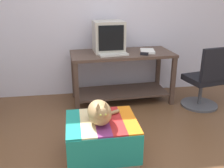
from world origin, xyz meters
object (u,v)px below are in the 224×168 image
(desk, at_px, (122,68))
(tv_monitor, at_px, (109,37))
(cat, at_px, (100,112))
(stapler, at_px, (144,54))
(ottoman_with_blanket, at_px, (102,139))
(keyboard, at_px, (114,55))
(book, at_px, (147,51))
(office_chair, at_px, (205,82))

(desk, relative_size, tv_monitor, 3.37)
(cat, bearing_deg, desk, 67.62)
(tv_monitor, distance_m, stapler, 0.58)
(desk, height_order, tv_monitor, tv_monitor)
(ottoman_with_blanket, bearing_deg, cat, -118.23)
(tv_monitor, xyz_separation_m, keyboard, (0.03, -0.24, -0.20))
(tv_monitor, xyz_separation_m, book, (0.55, -0.11, -0.20))
(desk, distance_m, cat, 1.48)
(desk, relative_size, cat, 3.87)
(book, xyz_separation_m, cat, (-0.85, -1.37, -0.25))
(tv_monitor, xyz_separation_m, ottoman_with_blanket, (-0.28, -1.45, -0.76))
(tv_monitor, distance_m, office_chair, 1.49)
(book, bearing_deg, ottoman_with_blanket, -110.65)
(desk, relative_size, ottoman_with_blanket, 2.19)
(ottoman_with_blanket, distance_m, office_chair, 1.83)
(ottoman_with_blanket, bearing_deg, tv_monitor, 79.03)
(cat, bearing_deg, stapler, 54.18)
(ottoman_with_blanket, height_order, office_chair, office_chair)
(desk, xyz_separation_m, ottoman_with_blanket, (-0.46, -1.37, -0.31))
(keyboard, bearing_deg, ottoman_with_blanket, -113.29)
(book, height_order, cat, book)
(book, relative_size, ottoman_with_blanket, 0.41)
(tv_monitor, relative_size, office_chair, 0.50)
(tv_monitor, relative_size, cat, 1.15)
(desk, distance_m, book, 0.45)
(office_chair, relative_size, stapler, 8.09)
(stapler, bearing_deg, desk, 78.54)
(keyboard, distance_m, stapler, 0.43)
(desk, height_order, ottoman_with_blanket, desk)
(ottoman_with_blanket, distance_m, cat, 0.31)
(book, distance_m, ottoman_with_blanket, 1.67)
(ottoman_with_blanket, bearing_deg, keyboard, 75.40)
(tv_monitor, bearing_deg, desk, -27.19)
(ottoman_with_blanket, relative_size, office_chair, 0.76)
(tv_monitor, height_order, keyboard, tv_monitor)
(tv_monitor, bearing_deg, book, -14.48)
(desk, xyz_separation_m, tv_monitor, (-0.18, 0.08, 0.45))
(keyboard, height_order, cat, keyboard)
(desk, bearing_deg, ottoman_with_blanket, -111.49)
(keyboard, relative_size, stapler, 3.64)
(stapler, bearing_deg, cat, 173.52)
(tv_monitor, distance_m, keyboard, 0.32)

